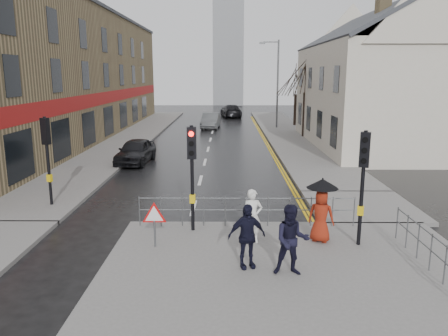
{
  "coord_description": "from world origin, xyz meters",
  "views": [
    {
      "loc": [
        1.29,
        -13.19,
        5.09
      ],
      "look_at": [
        1.18,
        4.17,
        1.34
      ],
      "focal_mm": 35.0,
      "sensor_mm": 36.0,
      "label": 1
    }
  ],
  "objects_px": {
    "pedestrian_a": "(252,216)",
    "pedestrian_b": "(292,240)",
    "pedestrian_with_umbrella": "(321,207)",
    "car_parked": "(136,151)",
    "car_mid": "(211,120)",
    "pedestrian_d": "(247,236)"
  },
  "relations": [
    {
      "from": "pedestrian_b",
      "to": "pedestrian_with_umbrella",
      "type": "distance_m",
      "value": 2.54
    },
    {
      "from": "pedestrian_b",
      "to": "pedestrian_a",
      "type": "bearing_deg",
      "value": 114.39
    },
    {
      "from": "pedestrian_d",
      "to": "car_mid",
      "type": "xyz_separation_m",
      "value": [
        -2.05,
        31.12,
        -0.27
      ]
    },
    {
      "from": "car_parked",
      "to": "car_mid",
      "type": "xyz_separation_m",
      "value": [
        3.75,
        16.86,
        0.02
      ]
    },
    {
      "from": "pedestrian_b",
      "to": "pedestrian_d",
      "type": "bearing_deg",
      "value": 162.33
    },
    {
      "from": "pedestrian_a",
      "to": "pedestrian_with_umbrella",
      "type": "distance_m",
      "value": 2.07
    },
    {
      "from": "pedestrian_a",
      "to": "car_parked",
      "type": "xyz_separation_m",
      "value": [
        -6.06,
        12.53,
        -0.24
      ]
    },
    {
      "from": "pedestrian_d",
      "to": "pedestrian_with_umbrella",
      "type": "bearing_deg",
      "value": 22.0
    },
    {
      "from": "pedestrian_a",
      "to": "pedestrian_b",
      "type": "bearing_deg",
      "value": -72.89
    },
    {
      "from": "pedestrian_a",
      "to": "car_parked",
      "type": "bearing_deg",
      "value": 111.18
    },
    {
      "from": "pedestrian_d",
      "to": "car_parked",
      "type": "bearing_deg",
      "value": 95.84
    },
    {
      "from": "pedestrian_a",
      "to": "car_mid",
      "type": "distance_m",
      "value": 29.48
    },
    {
      "from": "pedestrian_d",
      "to": "pedestrian_b",
      "type": "bearing_deg",
      "value": -36.65
    },
    {
      "from": "pedestrian_with_umbrella",
      "to": "pedestrian_b",
      "type": "bearing_deg",
      "value": -118.32
    },
    {
      "from": "pedestrian_a",
      "to": "pedestrian_b",
      "type": "distance_m",
      "value": 2.3
    },
    {
      "from": "pedestrian_b",
      "to": "car_parked",
      "type": "height_order",
      "value": "pedestrian_b"
    },
    {
      "from": "pedestrian_a",
      "to": "pedestrian_with_umbrella",
      "type": "bearing_deg",
      "value": -2.14
    },
    {
      "from": "pedestrian_b",
      "to": "pedestrian_with_umbrella",
      "type": "bearing_deg",
      "value": 64.35
    },
    {
      "from": "pedestrian_a",
      "to": "car_parked",
      "type": "height_order",
      "value": "pedestrian_a"
    },
    {
      "from": "pedestrian_with_umbrella",
      "to": "pedestrian_d",
      "type": "distance_m",
      "value": 2.94
    },
    {
      "from": "car_parked",
      "to": "pedestrian_with_umbrella",
      "type": "bearing_deg",
      "value": -52.07
    },
    {
      "from": "pedestrian_b",
      "to": "car_mid",
      "type": "height_order",
      "value": "pedestrian_b"
    }
  ]
}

